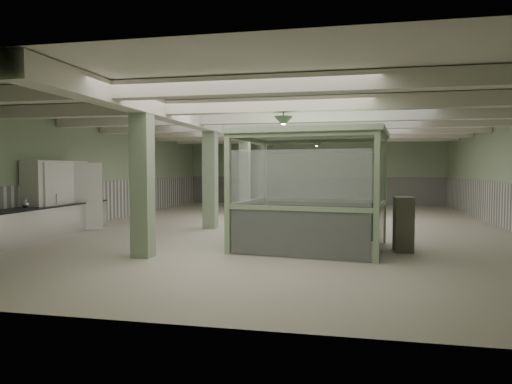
% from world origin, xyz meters
% --- Properties ---
extents(floor, '(20.00, 20.00, 0.00)m').
position_xyz_m(floor, '(0.00, 0.00, 0.00)').
color(floor, beige).
rests_on(floor, ground).
extents(ceiling, '(14.00, 20.00, 0.02)m').
position_xyz_m(ceiling, '(0.00, 0.00, 3.60)').
color(ceiling, silver).
rests_on(ceiling, wall_back).
extents(wall_back, '(14.00, 0.02, 3.60)m').
position_xyz_m(wall_back, '(0.00, 10.00, 1.80)').
color(wall_back, '#95AC89').
rests_on(wall_back, floor).
extents(wall_front, '(14.00, 0.02, 3.60)m').
position_xyz_m(wall_front, '(0.00, -10.00, 1.80)').
color(wall_front, '#95AC89').
rests_on(wall_front, floor).
extents(wall_left, '(0.02, 20.00, 3.60)m').
position_xyz_m(wall_left, '(-7.00, 0.00, 1.80)').
color(wall_left, '#95AC89').
rests_on(wall_left, floor).
extents(wainscot_left, '(0.05, 19.90, 1.50)m').
position_xyz_m(wainscot_left, '(-6.97, 0.00, 0.75)').
color(wainscot_left, white).
rests_on(wainscot_left, floor).
extents(wainscot_back, '(13.90, 0.05, 1.50)m').
position_xyz_m(wainscot_back, '(0.00, 9.97, 0.75)').
color(wainscot_back, white).
rests_on(wainscot_back, floor).
extents(girder, '(0.45, 19.90, 0.40)m').
position_xyz_m(girder, '(-2.50, 0.00, 3.38)').
color(girder, silver).
rests_on(girder, ceiling).
extents(beam_a, '(13.90, 0.35, 0.32)m').
position_xyz_m(beam_a, '(0.00, -7.50, 3.42)').
color(beam_a, silver).
rests_on(beam_a, ceiling).
extents(beam_b, '(13.90, 0.35, 0.32)m').
position_xyz_m(beam_b, '(0.00, -5.00, 3.42)').
color(beam_b, silver).
rests_on(beam_b, ceiling).
extents(beam_c, '(13.90, 0.35, 0.32)m').
position_xyz_m(beam_c, '(0.00, -2.50, 3.42)').
color(beam_c, silver).
rests_on(beam_c, ceiling).
extents(beam_d, '(13.90, 0.35, 0.32)m').
position_xyz_m(beam_d, '(0.00, 0.00, 3.42)').
color(beam_d, silver).
rests_on(beam_d, ceiling).
extents(beam_e, '(13.90, 0.35, 0.32)m').
position_xyz_m(beam_e, '(0.00, 2.50, 3.42)').
color(beam_e, silver).
rests_on(beam_e, ceiling).
extents(beam_f, '(13.90, 0.35, 0.32)m').
position_xyz_m(beam_f, '(0.00, 5.00, 3.42)').
color(beam_f, silver).
rests_on(beam_f, ceiling).
extents(beam_g, '(13.90, 0.35, 0.32)m').
position_xyz_m(beam_g, '(0.00, 7.50, 3.42)').
color(beam_g, silver).
rests_on(beam_g, ceiling).
extents(column_a, '(0.42, 0.42, 3.60)m').
position_xyz_m(column_a, '(-2.50, -6.00, 1.80)').
color(column_a, '#8CA282').
rests_on(column_a, floor).
extents(column_b, '(0.42, 0.42, 3.60)m').
position_xyz_m(column_b, '(-2.50, -1.00, 1.80)').
color(column_b, '#8CA282').
rests_on(column_b, floor).
extents(column_c, '(0.42, 0.42, 3.60)m').
position_xyz_m(column_c, '(-2.50, 4.00, 1.80)').
color(column_c, '#8CA282').
rests_on(column_c, floor).
extents(column_d, '(0.42, 0.42, 3.60)m').
position_xyz_m(column_d, '(-2.50, 8.00, 1.80)').
color(column_d, '#8CA282').
rests_on(column_d, floor).
extents(pendant_front, '(0.44, 0.44, 0.22)m').
position_xyz_m(pendant_front, '(0.50, -5.00, 3.05)').
color(pendant_front, '#2A382C').
rests_on(pendant_front, ceiling).
extents(pendant_mid, '(0.44, 0.44, 0.22)m').
position_xyz_m(pendant_mid, '(0.50, 0.50, 3.05)').
color(pendant_mid, '#2A382C').
rests_on(pendant_mid, ceiling).
extents(pendant_back, '(0.44, 0.44, 0.22)m').
position_xyz_m(pendant_back, '(0.50, 5.50, 3.05)').
color(pendant_back, '#2A382C').
rests_on(pendant_back, ceiling).
extents(prep_counter, '(0.92, 5.28, 0.91)m').
position_xyz_m(prep_counter, '(-6.54, -3.89, 0.46)').
color(prep_counter, silver).
rests_on(prep_counter, floor).
extents(pitcher_near, '(0.18, 0.21, 0.25)m').
position_xyz_m(pitcher_near, '(-6.52, -3.87, 1.02)').
color(pitcher_near, silver).
rests_on(pitcher_near, prep_counter).
extents(pitcher_far, '(0.19, 0.21, 0.25)m').
position_xyz_m(pitcher_far, '(-6.54, -4.66, 1.03)').
color(pitcher_far, silver).
rests_on(pitcher_far, prep_counter).
extents(veg_colander, '(0.54, 0.54, 0.20)m').
position_xyz_m(veg_colander, '(-6.57, -2.98, 1.00)').
color(veg_colander, '#3C3B40').
rests_on(veg_colander, prep_counter).
extents(orange_bowl, '(0.36, 0.36, 0.10)m').
position_xyz_m(orange_bowl, '(-6.38, -1.69, 0.95)').
color(orange_bowl, '#B2B2B7').
rests_on(orange_bowl, prep_counter).
extents(walkin_cooler, '(1.12, 2.41, 2.21)m').
position_xyz_m(walkin_cooler, '(-6.62, -3.16, 1.10)').
color(walkin_cooler, white).
rests_on(walkin_cooler, floor).
extents(guard_booth, '(3.91, 3.43, 2.89)m').
position_xyz_m(guard_booth, '(1.07, -4.09, 1.92)').
color(guard_booth, '#95AE8B').
rests_on(guard_booth, floor).
extents(filing_cabinet, '(0.44, 0.61, 1.30)m').
position_xyz_m(filing_cabinet, '(3.26, -4.11, 0.65)').
color(filing_cabinet, '#595A4B').
rests_on(filing_cabinet, floor).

